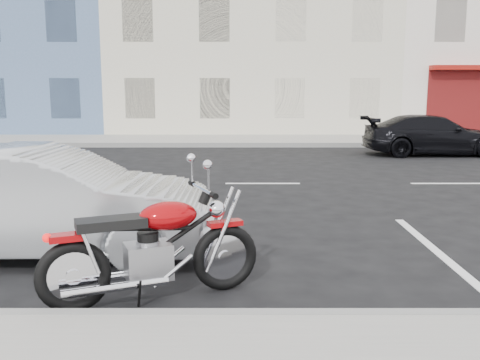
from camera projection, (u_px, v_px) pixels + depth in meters
name	position (u px, v px, depth m)	size (l,w,h in m)	color
ground	(355.00, 184.00, 11.50)	(120.00, 120.00, 0.00)	black
sidewalk_far	(173.00, 140.00, 20.06)	(80.00, 3.40, 0.15)	gray
curb_far	(167.00, 145.00, 18.39)	(80.00, 0.12, 0.16)	gray
bldg_cream	(250.00, 12.00, 26.57)	(12.00, 12.00, 11.50)	beige
motorcycle	(228.00, 243.00, 5.42)	(2.05, 1.03, 1.09)	black
sedan_silver	(46.00, 202.00, 6.48)	(1.43, 4.09, 1.35)	#B7BBBF
car_far	(433.00, 135.00, 16.26)	(1.70, 4.19, 1.22)	black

